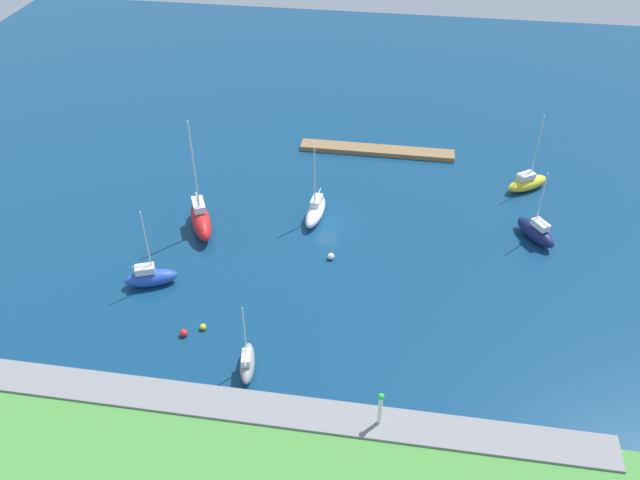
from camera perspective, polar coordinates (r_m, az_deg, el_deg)
The scene contains 14 objects.
water at distance 81.61m, azimuth 0.61°, elevation 1.56°, with size 160.00×160.00×0.00m, color navy.
pier_dock at distance 96.47m, azimuth 5.01°, elevation 7.84°, with size 22.43×2.59×0.69m, color olive.
breakwater at distance 59.69m, azimuth -3.73°, elevation -14.98°, with size 58.04×3.49×1.37m, color gray.
shoreline_park at distance 56.75m, azimuth -4.92°, elevation -19.35°, with size 63.07×11.96×1.14m, color #478C3D.
harbor_beacon at distance 56.72m, azimuth 5.31°, elevation -14.31°, with size 0.56×0.56×3.73m.
sailboat_white_mid_basin at distance 81.65m, azimuth -0.39°, elevation 2.57°, with size 2.56×6.73×10.51m.
sailboat_red_near_pier at distance 80.71m, azimuth -10.39°, elevation 1.81°, with size 5.43×8.12×15.08m.
sailboat_blue_outer_mooring at distance 74.14m, azimuth -14.63°, elevation -3.16°, with size 6.12×3.99×9.80m.
sailboat_gray_by_breakwater at distance 63.36m, azimuth -6.38°, elevation -10.62°, with size 2.32×5.19×7.88m.
sailboat_navy_far_north at distance 82.26m, azimuth 18.38°, elevation 0.70°, with size 5.11×6.14×9.25m.
sailboat_yellow_inner_mooring at distance 91.59m, azimuth 17.70°, elevation 4.82°, with size 6.29×5.32×10.79m.
mooring_buoy_white at distance 75.59m, azimuth 0.96°, elevation -1.44°, with size 0.80×0.80×0.80m, color white.
mooring_buoy_red at distance 67.91m, azimuth -11.85°, elevation -7.97°, with size 0.80×0.80×0.80m, color red.
mooring_buoy_yellow at distance 68.22m, azimuth -10.21°, elevation -7.51°, with size 0.67×0.67×0.67m, color yellow.
Camera 1 is at (-9.25, 65.34, 48.02)m, focal length 36.53 mm.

